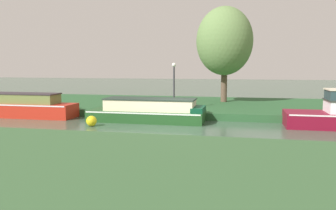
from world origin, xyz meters
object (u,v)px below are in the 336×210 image
(red_cruiser, at_px, (22,106))
(mooring_post_near, at_px, (190,107))
(forest_barge, at_px, (149,111))
(lamp_post, at_px, (174,80))
(willow_tree_left, at_px, (224,41))
(channel_buoy, at_px, (91,121))

(red_cruiser, distance_m, mooring_post_near, 9.73)
(forest_barge, xyz_separation_m, mooring_post_near, (2.00, 1.39, 0.11))
(lamp_post, xyz_separation_m, mooring_post_near, (1.10, -0.90, -1.48))
(red_cruiser, height_order, mooring_post_near, red_cruiser)
(lamp_post, distance_m, mooring_post_near, 2.05)
(lamp_post, relative_size, mooring_post_near, 5.43)
(willow_tree_left, distance_m, mooring_post_near, 6.80)
(forest_barge, bearing_deg, red_cruiser, -180.00)
(willow_tree_left, height_order, mooring_post_near, willow_tree_left)
(willow_tree_left, xyz_separation_m, mooring_post_near, (-1.58, -5.29, -3.97))
(willow_tree_left, bearing_deg, channel_buoy, -124.11)
(mooring_post_near, bearing_deg, lamp_post, 140.48)
(willow_tree_left, distance_m, lamp_post, 5.71)
(lamp_post, bearing_deg, forest_barge, -111.59)
(forest_barge, bearing_deg, willow_tree_left, 61.82)
(red_cruiser, bearing_deg, mooring_post_near, 8.24)
(forest_barge, height_order, willow_tree_left, willow_tree_left)
(forest_barge, height_order, channel_buoy, forest_barge)
(mooring_post_near, bearing_deg, channel_buoy, -141.44)
(willow_tree_left, bearing_deg, lamp_post, -121.34)
(red_cruiser, height_order, willow_tree_left, willow_tree_left)
(willow_tree_left, height_order, channel_buoy, willow_tree_left)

